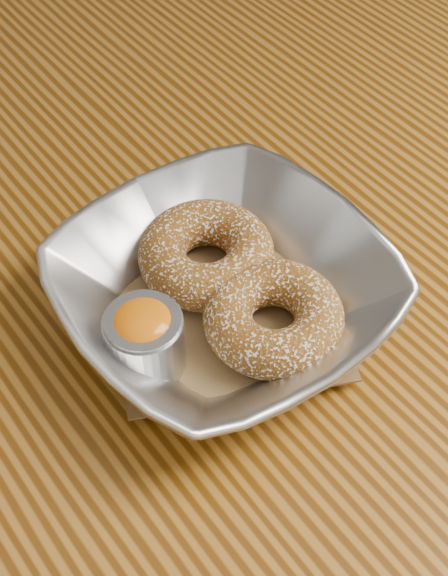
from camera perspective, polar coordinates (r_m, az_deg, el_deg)
table at (r=0.62m, az=-11.36°, el=-9.76°), size 1.20×0.80×0.75m
serving_bowl at (r=0.52m, az=0.00°, el=-0.31°), size 0.21×0.21×0.05m
parchment at (r=0.53m, az=0.00°, el=-1.45°), size 0.19×0.19×0.00m
donut_back at (r=0.54m, az=-1.26°, el=2.43°), size 0.12×0.12×0.03m
donut_front at (r=0.51m, az=3.54°, el=-2.09°), size 0.12×0.12×0.03m
ramekin at (r=0.49m, az=-5.67°, el=-3.63°), size 0.05×0.05×0.05m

